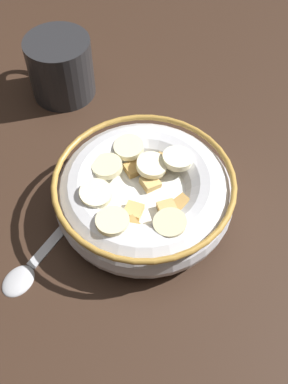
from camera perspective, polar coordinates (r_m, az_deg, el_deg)
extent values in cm
cube|color=#332116|center=(49.07, 0.00, -2.75)|extent=(119.18, 119.18, 2.00)
cylinder|color=silver|center=(47.99, 0.00, -1.90)|extent=(9.88, 9.88, 0.60)
torus|color=silver|center=(46.15, 0.00, -0.33)|extent=(17.96, 17.96, 5.09)
torus|color=#B28438|center=(44.34, 0.00, 1.36)|extent=(18.02, 18.02, 0.60)
cylinder|color=white|center=(45.52, 0.00, 0.24)|extent=(14.91, 14.91, 0.40)
cube|color=tan|center=(42.51, 3.34, -4.21)|extent=(1.77, 1.78, 0.75)
cube|color=tan|center=(48.16, -2.98, 5.52)|extent=(2.12, 2.11, 0.79)
cube|color=#B78947|center=(47.57, 2.97, 4.37)|extent=(2.28, 2.26, 0.86)
cube|color=#B78947|center=(48.40, 3.19, 5.92)|extent=(1.81, 1.82, 0.77)
cube|color=#B78947|center=(46.50, -1.32, 2.93)|extent=(1.95, 1.98, 0.84)
cube|color=tan|center=(43.45, -1.29, -2.35)|extent=(2.29, 2.29, 0.77)
cube|color=tan|center=(46.52, 1.46, 3.07)|extent=(2.17, 2.18, 0.80)
cube|color=#B78947|center=(42.47, -1.65, -4.37)|extent=(1.73, 1.80, 0.91)
cube|color=#B78947|center=(44.00, -6.08, -1.25)|extent=(1.80, 1.84, 0.86)
cube|color=tan|center=(43.37, 2.65, -2.28)|extent=(2.18, 2.16, 0.80)
cube|color=tan|center=(45.32, 0.99, 0.96)|extent=(1.93, 2.01, 0.98)
cube|color=#B78947|center=(43.83, 4.77, -1.56)|extent=(1.70, 1.74, 0.86)
cube|color=tan|center=(42.55, -4.51, -4.26)|extent=(2.19, 2.18, 0.79)
cylinder|color=#F4EABC|center=(45.72, 0.96, 3.36)|extent=(3.46, 3.47, 1.18)
cylinder|color=beige|center=(41.39, -3.95, -3.66)|extent=(4.19, 4.19, 0.75)
cylinder|color=beige|center=(41.52, 3.26, -3.93)|extent=(4.29, 4.30, 1.13)
cylinder|color=#F4EABC|center=(43.25, -6.03, -0.21)|extent=(3.84, 3.80, 1.05)
cylinder|color=beige|center=(45.79, -4.63, 3.23)|extent=(3.89, 3.86, 0.93)
cylinder|color=#F4EABC|center=(47.08, -1.92, 5.59)|extent=(3.94, 3.98, 0.96)
cylinder|color=#F9EFC6|center=(46.19, 4.01, 4.33)|extent=(3.93, 3.97, 1.05)
ellipsoid|color=#B7B7BC|center=(45.39, -15.48, -10.43)|extent=(3.67, 4.19, 0.80)
cube|color=#B7B7BC|center=(47.59, -9.71, -4.10)|extent=(4.36, 10.75, 0.36)
cylinder|color=#262628|center=(58.79, -10.33, 14.99)|extent=(7.92, 7.92, 7.56)
torus|color=#262628|center=(61.64, -12.41, 16.68)|extent=(5.04, 0.80, 5.04)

